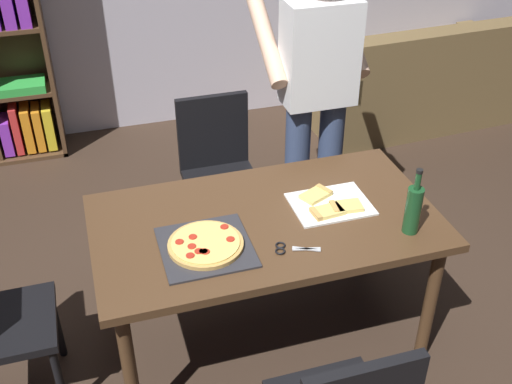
% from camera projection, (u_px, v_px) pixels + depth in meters
% --- Properties ---
extents(ground_plane, '(12.00, 12.00, 0.00)m').
position_uv_depth(ground_plane, '(264.00, 336.00, 3.24)').
color(ground_plane, '#38281E').
extents(dining_table, '(1.55, 0.86, 0.75)m').
position_uv_depth(dining_table, '(266.00, 233.00, 2.87)').
color(dining_table, '#4C331E').
rests_on(dining_table, ground_plane).
extents(chair_far_side, '(0.42, 0.42, 0.90)m').
position_uv_depth(chair_far_side, '(218.00, 164.00, 3.69)').
color(chair_far_side, black).
rests_on(chair_far_side, ground_plane).
extents(couch, '(1.75, 0.95, 0.85)m').
position_uv_depth(couch, '(414.00, 86.00, 5.12)').
color(couch, brown).
rests_on(couch, ground_plane).
extents(person_serving_pizza, '(0.55, 0.54, 1.75)m').
position_uv_depth(person_serving_pizza, '(316.00, 92.00, 3.37)').
color(person_serving_pizza, '#38476B').
rests_on(person_serving_pizza, ground_plane).
extents(pepperoni_pizza_on_tray, '(0.38, 0.38, 0.04)m').
position_uv_depth(pepperoni_pizza_on_tray, '(206.00, 245.00, 2.64)').
color(pepperoni_pizza_on_tray, '#2D2D33').
rests_on(pepperoni_pizza_on_tray, dining_table).
extents(pizza_slices_on_towel, '(0.36, 0.28, 0.03)m').
position_uv_depth(pizza_slices_on_towel, '(330.00, 204.00, 2.90)').
color(pizza_slices_on_towel, white).
rests_on(pizza_slices_on_towel, dining_table).
extents(wine_bottle, '(0.07, 0.07, 0.32)m').
position_uv_depth(wine_bottle, '(413.00, 209.00, 2.68)').
color(wine_bottle, '#194723').
rests_on(wine_bottle, dining_table).
extents(kitchen_scissors, '(0.20, 0.12, 0.01)m').
position_uv_depth(kitchen_scissors, '(290.00, 248.00, 2.64)').
color(kitchen_scissors, silver).
rests_on(kitchen_scissors, dining_table).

